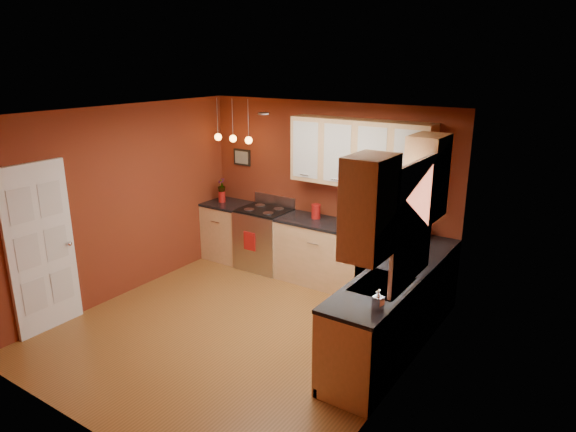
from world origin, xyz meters
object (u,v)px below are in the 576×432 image
Objects in this scene: soap_pump at (378,300)px; red_canister at (316,211)px; coffee_maker at (417,229)px; sink at (383,286)px; gas_range at (264,238)px.

red_canister is at bearing 132.26° from soap_pump.
coffee_maker reaches higher than soap_pump.
red_canister is 0.75× the size of coffee_maker.
soap_pump is (1.93, -2.13, -0.01)m from red_canister.
soap_pump is at bearing -70.79° from sink.
gas_range is 3.05m from sink.
coffee_maker is (-0.22, 1.56, 0.15)m from sink.
coffee_maker is 1.41× the size of soap_pump.
sink reaches higher than gas_range.
gas_range is 4.04× the size of coffee_maker.
coffee_maker is at bearing -0.62° from red_canister.
gas_range is at bearing 178.25° from coffee_maker.
sink is 1.58m from coffee_maker.
coffee_maker is 2.15m from soap_pump.
gas_range is 2.47m from coffee_maker.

